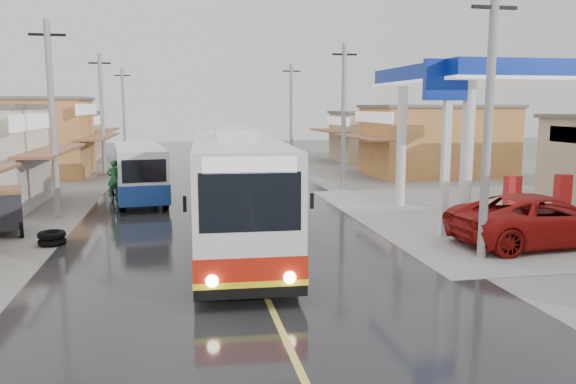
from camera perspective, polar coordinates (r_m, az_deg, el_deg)
name	(u,v)px	position (r m, az deg, el deg)	size (l,w,h in m)	color
ground	(254,271)	(16.04, -3.48, -7.98)	(120.00, 120.00, 0.00)	slate
road	(218,192)	(30.65, -7.10, 0.02)	(12.00, 90.00, 0.02)	black
centre_line	(218,192)	(30.64, -7.10, 0.05)	(0.15, 90.00, 0.01)	#D8CC4C
shopfronts_right	(501,192)	(32.40, 20.80, -0.03)	(11.00, 44.00, 4.80)	beige
utility_poles_left	(86,193)	(31.98, -19.84, -0.09)	(1.60, 50.00, 8.00)	gray
utility_poles_right	(342,188)	(31.87, 5.56, 0.36)	(1.60, 36.00, 8.00)	gray
coach_bus	(235,190)	(18.49, -5.37, 0.18)	(3.27, 12.52, 3.88)	silver
second_bus	(139,171)	(28.48, -14.88, 2.04)	(3.15, 8.25, 2.67)	silver
jeepney	(541,220)	(20.55, 24.28, -2.57)	(2.84, 6.15, 1.71)	#9F120F
cyclist	(115,190)	(27.59, -17.19, 0.20)	(1.28, 2.10, 2.14)	black
tricycle_near	(2,208)	(22.75, -27.05, -1.50)	(1.90, 2.27, 1.66)	#26262D
tyre_stack	(52,238)	(20.42, -22.86, -4.33)	(0.92, 0.92, 0.47)	black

